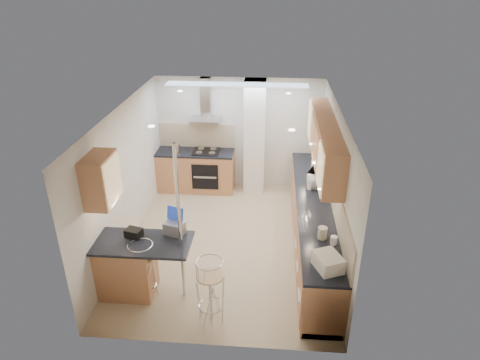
# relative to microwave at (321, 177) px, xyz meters

# --- Properties ---
(ground) EXTENTS (4.80, 4.80, 0.00)m
(ground) POSITION_rel_microwave_xyz_m (-1.66, -0.67, -1.08)
(ground) COLOR tan
(ground) RESTS_ON ground
(room_shell) EXTENTS (3.64, 4.84, 2.51)m
(room_shell) POSITION_rel_microwave_xyz_m (-1.33, -0.29, 0.46)
(room_shell) COLOR silver
(room_shell) RESTS_ON ground
(right_counter) EXTENTS (0.63, 4.40, 0.92)m
(right_counter) POSITION_rel_microwave_xyz_m (-0.16, -0.67, -0.62)
(right_counter) COLOR #A76C43
(right_counter) RESTS_ON ground
(back_counter) EXTENTS (1.70, 0.63, 0.92)m
(back_counter) POSITION_rel_microwave_xyz_m (-2.61, 1.43, -0.62)
(back_counter) COLOR #A76C43
(back_counter) RESTS_ON ground
(peninsula) EXTENTS (1.47, 0.72, 0.94)m
(peninsula) POSITION_rel_microwave_xyz_m (-2.78, -2.12, -0.60)
(peninsula) COLOR #A76C43
(peninsula) RESTS_ON ground
(microwave) EXTENTS (0.57, 0.67, 0.32)m
(microwave) POSITION_rel_microwave_xyz_m (0.00, 0.00, 0.00)
(microwave) COLOR white
(microwave) RESTS_ON right_counter
(laptop) EXTENTS (0.33, 0.29, 0.19)m
(laptop) POSITION_rel_microwave_xyz_m (-2.33, -1.86, -0.04)
(laptop) COLOR #97999E
(laptop) RESTS_ON peninsula
(bag) EXTENTS (0.27, 0.23, 0.13)m
(bag) POSITION_rel_microwave_xyz_m (-2.92, -1.99, -0.07)
(bag) COLOR black
(bag) RESTS_ON peninsula
(bar_stool_near) EXTENTS (0.48, 0.48, 0.96)m
(bar_stool_near) POSITION_rel_microwave_xyz_m (-2.77, -2.19, -0.60)
(bar_stool_near) COLOR tan
(bar_stool_near) RESTS_ON ground
(bar_stool_end) EXTENTS (0.57, 0.57, 0.99)m
(bar_stool_end) POSITION_rel_microwave_xyz_m (-1.71, -2.57, -0.58)
(bar_stool_end) COLOR tan
(bar_stool_end) RESTS_ON ground
(jar_a) EXTENTS (0.15, 0.15, 0.20)m
(jar_a) POSITION_rel_microwave_xyz_m (-0.21, -0.17, -0.06)
(jar_a) COLOR silver
(jar_a) RESTS_ON right_counter
(jar_b) EXTENTS (0.12, 0.12, 0.15)m
(jar_b) POSITION_rel_microwave_xyz_m (-0.06, 0.81, -0.08)
(jar_b) COLOR silver
(jar_b) RESTS_ON right_counter
(jar_c) EXTENTS (0.17, 0.17, 0.18)m
(jar_c) POSITION_rel_microwave_xyz_m (-0.14, -1.77, -0.07)
(jar_c) COLOR beige
(jar_c) RESTS_ON right_counter
(jar_d) EXTENTS (0.13, 0.13, 0.13)m
(jar_d) POSITION_rel_microwave_xyz_m (0.02, -1.91, -0.10)
(jar_d) COLOR white
(jar_d) RESTS_ON right_counter
(bread_bin) EXTENTS (0.44, 0.48, 0.21)m
(bread_bin) POSITION_rel_microwave_xyz_m (-0.13, -2.49, -0.06)
(bread_bin) COLOR silver
(bread_bin) RESTS_ON right_counter
(kettle) EXTENTS (0.16, 0.16, 0.23)m
(kettle) POSITION_rel_microwave_xyz_m (-2.98, 1.30, -0.05)
(kettle) COLOR #ADAFB2
(kettle) RESTS_ON back_counter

